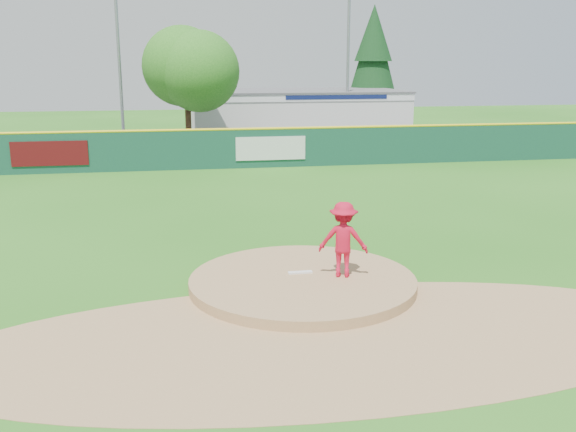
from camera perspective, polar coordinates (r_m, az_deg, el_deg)
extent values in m
plane|color=#286B19|center=(15.71, 1.30, -6.31)|extent=(120.00, 120.00, 0.00)
cylinder|color=#9E774C|center=(15.71, 1.30, -6.31)|extent=(5.50, 5.50, 0.50)
cube|color=white|center=(15.90, 1.09, -5.03)|extent=(0.60, 0.15, 0.04)
cylinder|color=#9E774C|center=(13.00, 3.97, -10.71)|extent=(15.40, 15.40, 0.01)
cube|color=#38383A|center=(41.92, -6.09, 6.21)|extent=(44.00, 16.00, 0.02)
imported|color=red|center=(15.50, 4.93, -2.09)|extent=(1.35, 1.03, 1.84)
imported|color=silver|center=(37.72, -11.39, 6.27)|extent=(5.16, 2.72, 1.38)
cube|color=silver|center=(47.48, 0.74, 9.07)|extent=(15.00, 8.00, 3.20)
cube|color=white|center=(43.45, 1.76, 10.50)|extent=(15.00, 0.06, 0.55)
cube|color=#0F194C|center=(43.87, 4.37, 10.49)|extent=(7.00, 0.03, 0.28)
cube|color=#59595B|center=(47.38, 0.74, 11.06)|extent=(15.20, 8.20, 0.12)
cube|color=#500B0E|center=(33.22, -20.43, 5.22)|extent=(3.60, 0.04, 1.20)
cube|color=silver|center=(33.05, -1.54, 6.04)|extent=(3.60, 0.04, 1.20)
cube|color=#144233|center=(32.90, -4.96, 5.95)|extent=(40.00, 0.10, 2.00)
cylinder|color=yellow|center=(32.78, -5.00, 7.69)|extent=(40.00, 0.14, 0.14)
cylinder|color=#382314|center=(39.69, -8.82, 7.59)|extent=(0.36, 0.36, 2.60)
sphere|color=#387F23|center=(39.49, -9.00, 12.29)|extent=(5.60, 5.60, 5.60)
cylinder|color=#382314|center=(53.13, 7.42, 8.58)|extent=(0.40, 0.40, 1.60)
cone|color=#113A16|center=(52.94, 7.58, 13.70)|extent=(4.40, 4.40, 7.90)
cylinder|color=gray|center=(41.59, -14.79, 13.37)|extent=(0.20, 0.20, 11.00)
cylinder|color=gray|center=(45.09, 5.34, 13.10)|extent=(0.20, 0.20, 10.00)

